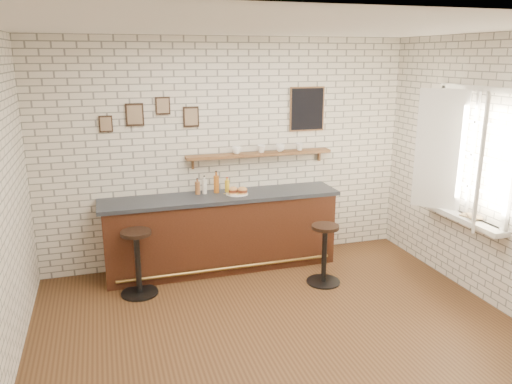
% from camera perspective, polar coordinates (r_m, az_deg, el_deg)
% --- Properties ---
extents(ground, '(5.00, 5.00, 0.00)m').
position_cam_1_polar(ground, '(5.41, 2.57, -15.30)').
color(ground, brown).
rests_on(ground, ground).
extents(bar_counter, '(3.10, 0.65, 1.01)m').
position_cam_1_polar(bar_counter, '(6.62, -3.93, -4.55)').
color(bar_counter, '#421F11').
rests_on(bar_counter, ground).
extents(sandwich_plate, '(0.28, 0.28, 0.01)m').
position_cam_1_polar(sandwich_plate, '(6.50, -2.18, -0.21)').
color(sandwich_plate, white).
rests_on(sandwich_plate, bar_counter).
extents(ciabatta_sandwich, '(0.28, 0.21, 0.08)m').
position_cam_1_polar(ciabatta_sandwich, '(6.49, -2.08, 0.20)').
color(ciabatta_sandwich, tan).
rests_on(ciabatta_sandwich, sandwich_plate).
extents(potato_chips, '(0.27, 0.18, 0.00)m').
position_cam_1_polar(potato_chips, '(6.49, -2.33, -0.16)').
color(potato_chips, '#E3BD50').
rests_on(potato_chips, sandwich_plate).
extents(bitters_bottle_brown, '(0.07, 0.07, 0.21)m').
position_cam_1_polar(bitters_bottle_brown, '(6.52, -6.70, 0.49)').
color(bitters_bottle_brown, brown).
rests_on(bitters_bottle_brown, bar_counter).
extents(bitters_bottle_white, '(0.06, 0.06, 0.24)m').
position_cam_1_polar(bitters_bottle_white, '(6.54, -5.91, 0.65)').
color(bitters_bottle_white, silver).
rests_on(bitters_bottle_white, bar_counter).
extents(bitters_bottle_amber, '(0.07, 0.07, 0.29)m').
position_cam_1_polar(bitters_bottle_amber, '(6.56, -4.55, 0.94)').
color(bitters_bottle_amber, '#B05E1C').
rests_on(bitters_bottle_amber, bar_counter).
extents(condiment_bottle_yellow, '(0.06, 0.06, 0.20)m').
position_cam_1_polar(condiment_bottle_yellow, '(6.60, -3.31, 0.73)').
color(condiment_bottle_yellow, gold).
rests_on(condiment_bottle_yellow, bar_counter).
extents(bar_stool_left, '(0.44, 0.44, 0.79)m').
position_cam_1_polar(bar_stool_left, '(6.08, -13.37, -7.64)').
color(bar_stool_left, black).
rests_on(bar_stool_left, ground).
extents(bar_stool_right, '(0.42, 0.42, 0.76)m').
position_cam_1_polar(bar_stool_right, '(6.26, 7.82, -6.84)').
color(bar_stool_right, black).
rests_on(bar_stool_right, ground).
extents(wall_shelf, '(2.00, 0.18, 0.18)m').
position_cam_1_polar(wall_shelf, '(6.71, 0.44, 4.35)').
color(wall_shelf, brown).
rests_on(wall_shelf, ground).
extents(shelf_cup_a, '(0.13, 0.13, 0.10)m').
position_cam_1_polar(shelf_cup_a, '(6.60, -2.25, 4.79)').
color(shelf_cup_a, white).
rests_on(shelf_cup_a, wall_shelf).
extents(shelf_cup_b, '(0.15, 0.15, 0.10)m').
position_cam_1_polar(shelf_cup_b, '(6.70, 0.64, 4.97)').
color(shelf_cup_b, white).
rests_on(shelf_cup_b, wall_shelf).
extents(shelf_cup_c, '(0.14, 0.14, 0.10)m').
position_cam_1_polar(shelf_cup_c, '(6.78, 2.78, 5.07)').
color(shelf_cup_c, white).
rests_on(shelf_cup_c, wall_shelf).
extents(shelf_cup_d, '(0.14, 0.14, 0.10)m').
position_cam_1_polar(shelf_cup_d, '(6.88, 5.01, 5.17)').
color(shelf_cup_d, white).
rests_on(shelf_cup_d, wall_shelf).
extents(back_wall_decor, '(2.96, 0.02, 0.56)m').
position_cam_1_polar(back_wall_decor, '(6.65, -1.20, 9.20)').
color(back_wall_decor, black).
rests_on(back_wall_decor, ground).
extents(window_sill, '(0.20, 1.35, 0.06)m').
position_cam_1_polar(window_sill, '(6.42, 22.32, -2.64)').
color(window_sill, white).
rests_on(window_sill, ground).
extents(casement_window, '(0.40, 1.30, 1.56)m').
position_cam_1_polar(casement_window, '(6.22, 22.71, 3.91)').
color(casement_window, white).
rests_on(casement_window, ground).
extents(book_lower, '(0.22, 0.25, 0.02)m').
position_cam_1_polar(book_lower, '(6.30, 22.99, -2.67)').
color(book_lower, tan).
rests_on(book_lower, window_sill).
extents(book_upper, '(0.24, 0.26, 0.02)m').
position_cam_1_polar(book_upper, '(6.29, 23.03, -2.52)').
color(book_upper, tan).
rests_on(book_upper, book_lower).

